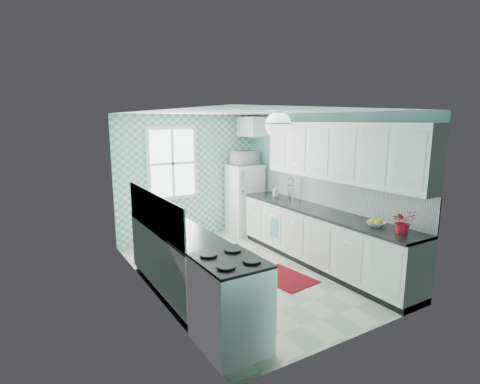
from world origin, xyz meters
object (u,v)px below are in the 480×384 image
microwave (245,158)px  fruit_bowl (376,224)px  stove (230,302)px  fridge (245,199)px  potted_plant (403,222)px  ceiling_light (278,125)px  sink (286,200)px

microwave → fruit_bowl: bearing=89.2°
stove → fruit_bowl: 2.45m
fridge → potted_plant: size_ratio=4.58×
ceiling_light → fridge: (1.11, 2.61, -1.59)m
sink → fruit_bowl: (-0.00, -2.02, 0.04)m
ceiling_light → sink: (1.20, 1.33, -1.39)m
stove → microwave: (2.31, 3.43, 1.11)m
potted_plant → fruit_bowl: bearing=90.0°
fridge → microwave: size_ratio=2.80×
fridge → potted_plant: fridge is taller
fruit_bowl → stove: bearing=-177.1°
fruit_bowl → potted_plant: 0.43m
ceiling_light → stove: (-1.20, -0.81, -1.82)m
stove → microwave: size_ratio=1.83×
fruit_bowl → ceiling_light: bearing=150.1°
stove → sink: 3.25m
sink → microwave: 1.46m
sink → fruit_bowl: bearing=-93.1°
ceiling_light → potted_plant: ceiling_light is taller
ceiling_light → microwave: (1.11, 2.61, -0.71)m
fruit_bowl → microwave: size_ratio=0.48×
stove → fruit_bowl: size_ratio=3.79×
stove → sink: size_ratio=1.81×
ceiling_light → sink: bearing=47.9°
fridge → sink: (0.09, -1.28, 0.20)m
potted_plant → microwave: size_ratio=0.61×
ceiling_light → potted_plant: 2.04m
sink → stove: bearing=-141.3°
fridge → stove: (-2.31, -3.43, -0.23)m
ceiling_light → fridge: 3.25m
fridge → fruit_bowl: size_ratio=5.80×
ceiling_light → stove: 2.33m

